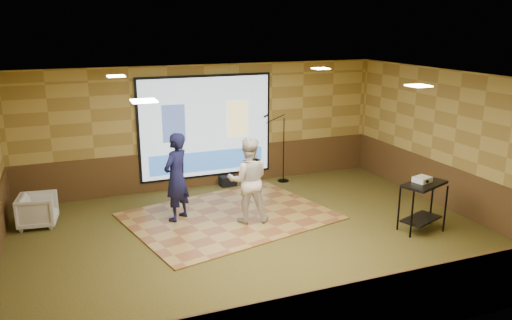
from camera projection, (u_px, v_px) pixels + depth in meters
name	position (u px, v px, depth m)	size (l,w,h in m)	color
ground	(258.00, 239.00, 9.43)	(9.00, 9.00, 0.00)	#2F3417
room_shell	(258.00, 131.00, 8.87)	(9.04, 7.04, 3.02)	tan
wainscot_back	(207.00, 167.00, 12.43)	(9.00, 0.04, 0.95)	#4F351A
wainscot_front	(361.00, 314.00, 6.18)	(9.00, 0.04, 0.95)	#4F351A
wainscot_right	(449.00, 188.00, 10.87)	(0.04, 7.00, 0.95)	#4F351A
projector_screen	(206.00, 128.00, 12.12)	(3.32, 0.06, 2.52)	black
downlight_nw	(116.00, 76.00, 9.48)	(0.32, 0.32, 0.02)	beige
downlight_ne	(321.00, 69.00, 11.02)	(0.32, 0.32, 0.02)	beige
downlight_sw	(144.00, 101.00, 6.52)	(0.32, 0.32, 0.02)	beige
downlight_se	(419.00, 86.00, 8.06)	(0.32, 0.32, 0.02)	beige
dance_floor	(229.00, 216.00, 10.51)	(4.00, 3.04, 0.03)	#A27E3B
player_left	(176.00, 177.00, 10.08)	(0.66, 0.44, 1.82)	#13153D
player_right	(248.00, 180.00, 10.01)	(0.85, 0.66, 1.74)	silver
av_table	(423.00, 197.00, 9.64)	(0.94, 0.49, 0.99)	black
projector	(422.00, 179.00, 9.61)	(0.31, 0.26, 0.10)	white
mic_stand	(281.00, 163.00, 12.72)	(0.70, 0.29, 1.78)	black
banquet_chair	(38.00, 210.00, 9.97)	(0.70, 0.72, 0.66)	gray
duffel_bag	(228.00, 181.00, 12.48)	(0.40, 0.26, 0.25)	black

